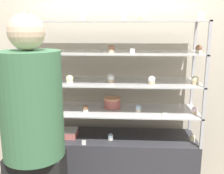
% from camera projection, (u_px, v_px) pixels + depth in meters
% --- Properties ---
extents(back_wall, '(8.00, 0.05, 2.60)m').
position_uv_depth(back_wall, '(114.00, 58.00, 2.64)').
color(back_wall, beige).
rests_on(back_wall, ground_plane).
extents(display_base, '(1.53, 0.45, 0.61)m').
position_uv_depth(display_base, '(112.00, 166.00, 2.50)').
color(display_base, '#333338').
rests_on(display_base, ground_plane).
extents(display_riser_lower, '(1.53, 0.45, 0.26)m').
position_uv_depth(display_riser_lower, '(112.00, 111.00, 2.38)').
color(display_riser_lower, '#B7B7BC').
rests_on(display_riser_lower, display_base).
extents(display_riser_middle, '(1.53, 0.45, 0.26)m').
position_uv_depth(display_riser_middle, '(112.00, 83.00, 2.32)').
color(display_riser_middle, '#B7B7BC').
rests_on(display_riser_middle, display_riser_lower).
extents(display_riser_upper, '(1.53, 0.45, 0.26)m').
position_uv_depth(display_riser_upper, '(112.00, 53.00, 2.26)').
color(display_riser_upper, '#B7B7BC').
rests_on(display_riser_upper, display_riser_middle).
extents(display_riser_top, '(1.53, 0.45, 0.26)m').
position_uv_depth(display_riser_top, '(112.00, 22.00, 2.20)').
color(display_riser_top, '#B7B7BC').
rests_on(display_riser_top, display_riser_upper).
extents(layer_cake_centerpiece, '(0.16, 0.16, 0.10)m').
position_uv_depth(layer_cake_centerpiece, '(112.00, 103.00, 2.42)').
color(layer_cake_centerpiece, '#C66660').
rests_on(layer_cake_centerpiece, display_riser_lower).
extents(sheet_cake_frosted, '(0.20, 0.16, 0.07)m').
position_uv_depth(sheet_cake_frosted, '(66.00, 133.00, 2.42)').
color(sheet_cake_frosted, '#C66660').
rests_on(sheet_cake_frosted, display_base).
extents(cupcake_0, '(0.05, 0.05, 0.06)m').
position_uv_depth(cupcake_0, '(34.00, 135.00, 2.38)').
color(cupcake_0, white).
rests_on(cupcake_0, display_base).
extents(cupcake_1, '(0.05, 0.05, 0.06)m').
position_uv_depth(cupcake_1, '(111.00, 137.00, 2.35)').
color(cupcake_1, white).
rests_on(cupcake_1, display_base).
extents(cupcake_2, '(0.05, 0.05, 0.06)m').
position_uv_depth(cupcake_2, '(193.00, 138.00, 2.31)').
color(cupcake_2, beige).
rests_on(cupcake_2, display_base).
extents(price_tag_0, '(0.04, 0.00, 0.04)m').
position_uv_depth(price_tag_0, '(84.00, 143.00, 2.24)').
color(price_tag_0, white).
rests_on(price_tag_0, display_base).
extents(cupcake_3, '(0.05, 0.05, 0.06)m').
position_uv_depth(cupcake_3, '(32.00, 106.00, 2.36)').
color(cupcake_3, '#CCB28C').
rests_on(cupcake_3, display_riser_lower).
extents(cupcake_4, '(0.05, 0.05, 0.06)m').
position_uv_depth(cupcake_4, '(86.00, 108.00, 2.30)').
color(cupcake_4, beige).
rests_on(cupcake_4, display_riser_lower).
extents(cupcake_5, '(0.05, 0.05, 0.06)m').
position_uv_depth(cupcake_5, '(138.00, 108.00, 2.30)').
color(cupcake_5, beige).
rests_on(cupcake_5, display_riser_lower).
extents(cupcake_6, '(0.05, 0.05, 0.06)m').
position_uv_depth(cupcake_6, '(195.00, 111.00, 2.24)').
color(cupcake_6, '#CCB28C').
rests_on(cupcake_6, display_riser_lower).
extents(price_tag_1, '(0.04, 0.00, 0.04)m').
position_uv_depth(price_tag_1, '(165.00, 115.00, 2.15)').
color(price_tag_1, white).
rests_on(price_tag_1, display_riser_lower).
extents(cupcake_7, '(0.06, 0.06, 0.07)m').
position_uv_depth(cupcake_7, '(29.00, 79.00, 2.24)').
color(cupcake_7, '#CCB28C').
rests_on(cupcake_7, display_riser_middle).
extents(cupcake_8, '(0.06, 0.06, 0.07)m').
position_uv_depth(cupcake_8, '(70.00, 80.00, 2.21)').
color(cupcake_8, beige).
rests_on(cupcake_8, display_riser_middle).
extents(cupcake_9, '(0.06, 0.06, 0.07)m').
position_uv_depth(cupcake_9, '(111.00, 78.00, 2.26)').
color(cupcake_9, '#CCB28C').
rests_on(cupcake_9, display_riser_middle).
extents(cupcake_10, '(0.06, 0.06, 0.07)m').
position_uv_depth(cupcake_10, '(152.00, 80.00, 2.18)').
color(cupcake_10, '#CCB28C').
rests_on(cupcake_10, display_riser_middle).
extents(cupcake_11, '(0.06, 0.06, 0.07)m').
position_uv_depth(cupcake_11, '(195.00, 80.00, 2.18)').
color(cupcake_11, '#CCB28C').
rests_on(cupcake_11, display_riser_middle).
extents(price_tag_2, '(0.04, 0.00, 0.04)m').
position_uv_depth(price_tag_2, '(47.00, 83.00, 2.14)').
color(price_tag_2, white).
rests_on(price_tag_2, display_riser_middle).
extents(cupcake_12, '(0.05, 0.05, 0.07)m').
position_uv_depth(cupcake_12, '(30.00, 48.00, 2.24)').
color(cupcake_12, white).
rests_on(cupcake_12, display_riser_upper).
extents(cupcake_13, '(0.05, 0.05, 0.07)m').
position_uv_depth(cupcake_13, '(112.00, 49.00, 2.19)').
color(cupcake_13, '#CCB28C').
rests_on(cupcake_13, display_riser_upper).
extents(cupcake_14, '(0.05, 0.05, 0.07)m').
position_uv_depth(cupcake_14, '(199.00, 49.00, 2.16)').
color(cupcake_14, beige).
rests_on(cupcake_14, display_riser_upper).
extents(price_tag_3, '(0.04, 0.00, 0.04)m').
position_uv_depth(price_tag_3, '(132.00, 51.00, 2.05)').
color(price_tag_3, white).
rests_on(price_tag_3, display_riser_upper).
extents(cupcake_15, '(0.05, 0.05, 0.07)m').
position_uv_depth(cupcake_15, '(28.00, 16.00, 2.19)').
color(cupcake_15, white).
rests_on(cupcake_15, display_riser_top).
extents(cupcake_16, '(0.05, 0.05, 0.07)m').
position_uv_depth(cupcake_16, '(82.00, 16.00, 2.12)').
color(cupcake_16, beige).
rests_on(cupcake_16, display_riser_top).
extents(cupcake_17, '(0.05, 0.05, 0.07)m').
position_uv_depth(cupcake_17, '(143.00, 16.00, 2.07)').
color(cupcake_17, '#CCB28C').
rests_on(cupcake_17, display_riser_top).
extents(cupcake_18, '(0.05, 0.05, 0.07)m').
position_uv_depth(cupcake_18, '(201.00, 16.00, 2.07)').
color(cupcake_18, white).
rests_on(cupcake_18, display_riser_top).
extents(price_tag_4, '(0.04, 0.00, 0.04)m').
position_uv_depth(price_tag_4, '(124.00, 17.00, 1.99)').
color(price_tag_4, white).
rests_on(price_tag_4, display_riser_top).
extents(customer_figure, '(0.39, 0.39, 1.68)m').
position_uv_depth(customer_figure, '(34.00, 138.00, 1.69)').
color(customer_figure, black).
rests_on(customer_figure, ground_plane).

